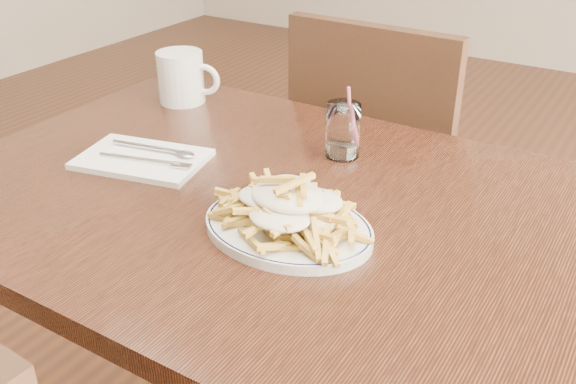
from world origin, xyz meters
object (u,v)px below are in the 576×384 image
Objects in this scene: table at (279,236)px; coffee_mug at (182,77)px; water_glass at (343,133)px; fries_plate at (288,227)px; chair_far at (382,169)px; loaded_fries at (288,202)px.

coffee_mug is (-0.43, 0.27, 0.14)m from table.
table is 0.23m from water_glass.
fries_plate is at bearing -50.02° from table.
table is at bearing 129.98° from fries_plate.
coffee_mug is (-0.44, 0.07, 0.01)m from water_glass.
coffee_mug is (-0.35, -0.35, 0.29)m from chair_far.
coffee_mug reaches higher than fries_plate.
table is 0.14m from fries_plate.
fries_plate is at bearing -45.00° from loaded_fries.
table is at bearing -31.90° from coffee_mug.
chair_far reaches higher than water_glass.
water_glass is 0.97× the size of coffee_mug.
loaded_fries is 0.61m from coffee_mug.
chair_far is 0.76m from fries_plate.
chair_far is at bearing 102.24° from water_glass.
chair_far is at bearing 45.34° from coffee_mug.
loaded_fries is (0.15, -0.71, 0.28)m from chair_far.
loaded_fries is at bearing -78.02° from chair_far.
fries_plate is 2.20× the size of coffee_mug.
coffee_mug is at bearing -134.66° from chair_far.
coffee_mug is at bearing 144.76° from loaded_fries.
chair_far is 6.36× the size of coffee_mug.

